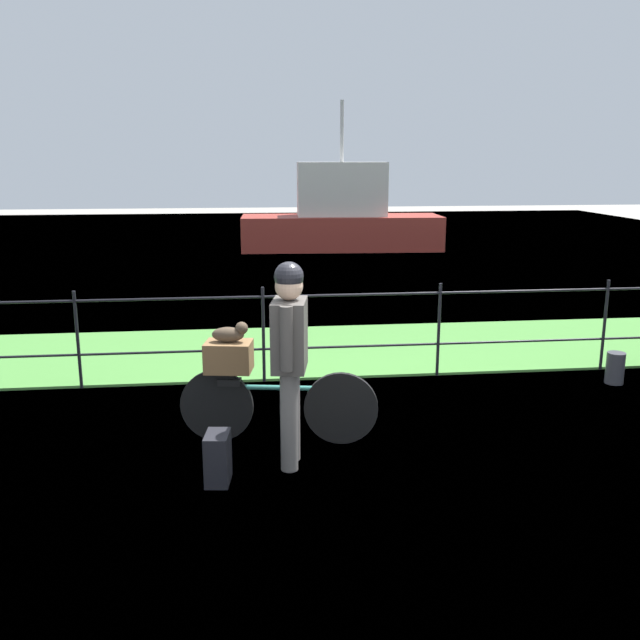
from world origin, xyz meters
TOP-DOWN VIEW (x-y plane):
  - ground_plane at (0.00, 0.00)m, footprint 60.00×60.00m
  - grass_strip at (0.00, 3.25)m, footprint 27.00×2.40m
  - harbor_water at (0.00, 11.55)m, footprint 30.00×30.00m
  - iron_fence at (0.00, 2.06)m, footprint 18.04×0.04m
  - bicycle_main at (-0.95, 0.36)m, footprint 1.73×0.35m
  - wooden_crate at (-1.35, 0.43)m, footprint 0.44×0.35m
  - terrier_dog at (-1.33, 0.43)m, footprint 0.32×0.19m
  - cyclist_person at (-0.86, -0.11)m, footprint 0.32×0.53m
  - backpack_on_paving at (-1.44, -0.37)m, footprint 0.21×0.30m
  - mooring_bollard at (2.89, 1.56)m, footprint 0.20×0.20m
  - moored_boat_near at (1.50, 13.35)m, footprint 5.50×1.92m

SIDE VIEW (x-z plane):
  - ground_plane at x=0.00m, z-range 0.00..0.00m
  - harbor_water at x=0.00m, z-range 0.00..0.00m
  - grass_strip at x=0.00m, z-range 0.00..0.03m
  - mooring_bollard at x=2.89m, z-range 0.00..0.36m
  - backpack_on_paving at x=-1.44m, z-range 0.00..0.40m
  - bicycle_main at x=-0.95m, z-range 0.02..0.67m
  - iron_fence at x=0.00m, z-range 0.09..1.17m
  - wooden_crate at x=-1.35m, z-range 0.65..0.91m
  - moored_boat_near at x=1.50m, z-range -1.13..2.82m
  - terrier_dog at x=-1.33m, z-range 0.90..1.08m
  - cyclist_person at x=-0.86m, z-range 0.16..1.84m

